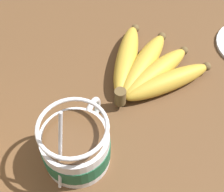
# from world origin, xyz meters

# --- Properties ---
(table) EXTENTS (1.01, 1.01, 0.03)m
(table) POSITION_xyz_m (0.00, 0.00, 0.01)
(table) COLOR brown
(table) RESTS_ON ground
(coffee_mug) EXTENTS (0.14, 0.10, 0.15)m
(coffee_mug) POSITION_xyz_m (-0.08, -0.00, 0.06)
(coffee_mug) COLOR silver
(coffee_mug) RESTS_ON table
(banana_bunch) EXTENTS (0.20, 0.19, 0.04)m
(banana_bunch) POSITION_xyz_m (0.12, -0.05, 0.05)
(banana_bunch) COLOR brown
(banana_bunch) RESTS_ON table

